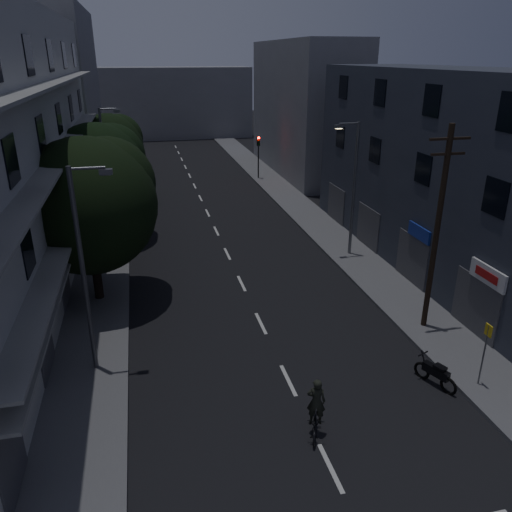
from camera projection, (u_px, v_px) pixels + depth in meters
name	position (u px, v px, depth m)	size (l,w,h in m)	color
ground	(215.00, 229.00, 35.89)	(160.00, 160.00, 0.00)	black
sidewalk_left	(107.00, 236.00, 34.29)	(3.00, 90.00, 0.15)	#565659
sidewalk_right	(314.00, 221.00, 37.44)	(3.00, 90.00, 0.15)	#565659
lane_markings	(204.00, 205.00, 41.54)	(0.15, 60.50, 0.01)	beige
building_right	(468.00, 180.00, 26.41)	(6.19, 28.00, 11.00)	#2D313D
building_far_left	(63.00, 93.00, 51.15)	(6.00, 20.00, 16.00)	slate
building_far_right	(304.00, 109.00, 51.33)	(6.00, 20.00, 13.00)	slate
building_far_end	(169.00, 103.00, 74.67)	(24.00, 8.00, 10.00)	slate
tree_near	(89.00, 201.00, 23.63)	(6.56, 6.56, 8.09)	black
tree_mid	(98.00, 168.00, 31.89)	(6.20, 6.20, 7.63)	black
tree_far	(110.00, 146.00, 41.71)	(5.72, 5.72, 7.07)	black
traffic_signal_far_right	(258.00, 148.00, 48.99)	(0.28, 0.37, 4.10)	black
traffic_signal_far_left	(121.00, 153.00, 46.48)	(0.28, 0.37, 4.10)	black
street_lamp_left_near	(85.00, 263.00, 18.13)	(1.51, 0.25, 8.00)	#525359
street_lamp_right	(353.00, 183.00, 29.42)	(1.51, 0.25, 8.00)	slate
street_lamp_left_far	(106.00, 157.00, 36.82)	(1.51, 0.25, 8.00)	slate
utility_pole	(437.00, 227.00, 21.08)	(1.80, 0.24, 9.00)	black
bus_stop_sign	(486.00, 344.00, 18.09)	(0.06, 0.35, 2.52)	#595B60
motorcycle	(435.00, 374.00, 18.74)	(0.90, 1.79, 1.21)	black
cyclist	(315.00, 415.00, 16.26)	(1.13, 1.76, 2.10)	black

